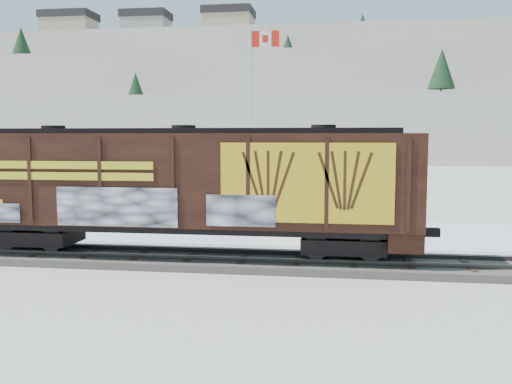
% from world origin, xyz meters
% --- Properties ---
extents(ground, '(500.00, 500.00, 0.00)m').
position_xyz_m(ground, '(0.00, 0.00, 0.00)').
color(ground, white).
rests_on(ground, ground).
extents(rail_track, '(50.00, 3.40, 0.43)m').
position_xyz_m(rail_track, '(0.00, 0.00, 0.15)').
color(rail_track, '#59544C').
rests_on(rail_track, ground).
extents(parking_strip, '(40.00, 8.00, 0.03)m').
position_xyz_m(parking_strip, '(0.00, 7.50, 0.01)').
color(parking_strip, white).
rests_on(parking_strip, ground).
extents(hillside, '(360.00, 110.00, 93.00)m').
position_xyz_m(hillside, '(-0.05, 139.79, 14.37)').
color(hillside, white).
rests_on(hillside, ground).
extents(hopper_railcar, '(17.31, 3.06, 4.67)m').
position_xyz_m(hopper_railcar, '(-2.30, -0.01, 3.02)').
color(hopper_railcar, black).
rests_on(hopper_railcar, rail_track).
extents(flagpole, '(2.30, 0.90, 11.61)m').
position_xyz_m(flagpole, '(-2.10, 15.52, 4.30)').
color(flagpole, silver).
rests_on(flagpole, ground).
extents(car_silver, '(4.49, 2.68, 1.43)m').
position_xyz_m(car_silver, '(-1.41, 8.23, 0.75)').
color(car_silver, '#B9BBC1').
rests_on(car_silver, parking_strip).
extents(car_white, '(5.01, 3.49, 1.57)m').
position_xyz_m(car_white, '(2.17, 6.85, 0.81)').
color(car_white, silver).
rests_on(car_white, parking_strip).
extents(car_dark, '(4.73, 2.18, 1.34)m').
position_xyz_m(car_dark, '(2.74, 8.39, 0.70)').
color(car_dark, black).
rests_on(car_dark, parking_strip).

